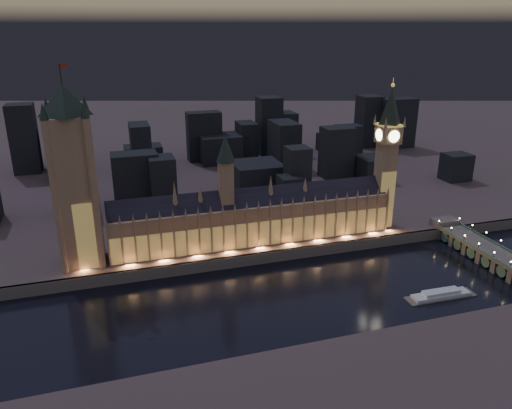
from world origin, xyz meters
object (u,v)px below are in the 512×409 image
object	(u,v)px
victoria_tower	(73,170)
elizabeth_tower	(387,146)
palace_of_westminster	(253,217)
westminster_bridge	(489,254)
river_boat	(441,295)

from	to	relation	value
victoria_tower	elizabeth_tower	xyz separation A→B (m)	(218.00, -0.00, -0.52)
palace_of_westminster	victoria_tower	world-z (taller)	victoria_tower
palace_of_westminster	westminster_bridge	distance (m)	163.68
palace_of_westminster	victoria_tower	distance (m)	123.14
victoria_tower	elizabeth_tower	bearing A→B (deg)	-0.00
palace_of_westminster	victoria_tower	xyz separation A→B (m)	(-115.02, 0.17, 43.99)
river_boat	westminster_bridge	bearing A→B (deg)	26.58
westminster_bridge	river_boat	world-z (taller)	westminster_bridge
westminster_bridge	victoria_tower	bearing A→B (deg)	166.08
elizabeth_tower	victoria_tower	bearing A→B (deg)	180.00
palace_of_westminster	westminster_bridge	bearing A→B (deg)	-23.67
palace_of_westminster	elizabeth_tower	world-z (taller)	elizabeth_tower
palace_of_westminster	westminster_bridge	world-z (taller)	palace_of_westminster
victoria_tower	river_boat	bearing A→B (deg)	-25.09
victoria_tower	westminster_bridge	distance (m)	279.26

